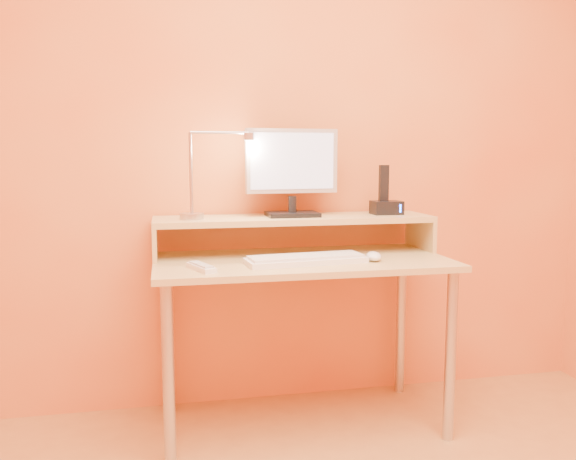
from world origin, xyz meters
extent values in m
cube|color=#E3934E|center=(0.00, 1.50, 1.25)|extent=(3.00, 0.04, 2.50)
cylinder|color=#B6B5BF|center=(-0.55, 0.93, 0.35)|extent=(0.04, 0.04, 0.69)
cylinder|color=#B6B5BF|center=(0.55, 0.93, 0.35)|extent=(0.04, 0.04, 0.69)
cylinder|color=#B6B5BF|center=(-0.55, 1.43, 0.35)|extent=(0.04, 0.04, 0.69)
cylinder|color=#B6B5BF|center=(0.55, 1.43, 0.35)|extent=(0.04, 0.04, 0.69)
cube|color=tan|center=(0.00, 1.18, 0.71)|extent=(1.20, 0.60, 0.02)
cube|color=tan|center=(-0.59, 1.33, 0.79)|extent=(0.02, 0.30, 0.14)
cube|color=tan|center=(0.59, 1.33, 0.79)|extent=(0.02, 0.30, 0.14)
cube|color=tan|center=(0.00, 1.33, 0.87)|extent=(1.20, 0.30, 0.02)
cube|color=black|center=(-0.01, 1.33, 0.89)|extent=(0.22, 0.16, 0.02)
cylinder|color=black|center=(-0.01, 1.33, 0.93)|extent=(0.04, 0.04, 0.07)
cube|color=#B7B7B7|center=(-0.01, 1.34, 1.12)|extent=(0.40, 0.06, 0.27)
cube|color=black|center=(-0.01, 1.36, 1.12)|extent=(0.36, 0.04, 0.23)
cube|color=silver|center=(-0.01, 1.32, 1.12)|extent=(0.37, 0.03, 0.24)
cylinder|color=#B6B5BF|center=(-0.44, 1.30, 0.89)|extent=(0.10, 0.10, 0.02)
cylinder|color=#B6B5BF|center=(-0.44, 1.30, 1.07)|extent=(0.01, 0.01, 0.33)
cylinder|color=#B6B5BF|center=(-0.32, 1.30, 1.24)|extent=(0.24, 0.01, 0.01)
cylinder|color=#B6B5BF|center=(-0.20, 1.30, 1.22)|extent=(0.04, 0.04, 0.03)
cylinder|color=#FFEAC6|center=(-0.20, 1.30, 1.20)|extent=(0.03, 0.03, 0.00)
cube|color=black|center=(0.42, 1.33, 0.91)|extent=(0.13, 0.10, 0.06)
cube|color=black|center=(0.41, 1.33, 1.02)|extent=(0.04, 0.03, 0.16)
cube|color=blue|center=(0.47, 1.28, 0.91)|extent=(0.01, 0.00, 0.04)
cube|color=white|center=(-0.01, 1.07, 0.73)|extent=(0.49, 0.20, 0.02)
ellipsoid|color=white|center=(0.27, 1.07, 0.74)|extent=(0.08, 0.12, 0.04)
cube|color=white|center=(-0.42, 1.02, 0.73)|extent=(0.10, 0.18, 0.02)
camera|label=1|loc=(-0.55, -1.12, 1.14)|focal=36.34mm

